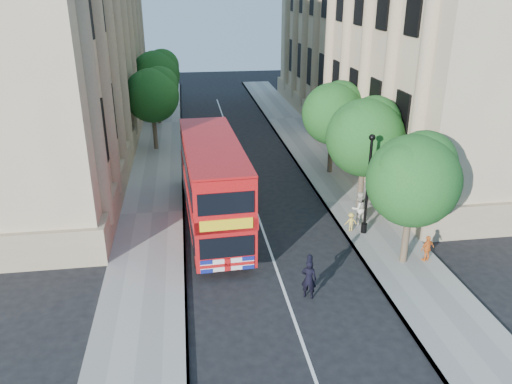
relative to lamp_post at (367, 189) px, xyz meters
name	(u,v)px	position (x,y,z in m)	size (l,w,h in m)	color
ground	(292,313)	(-5.00, -6.00, -2.51)	(120.00, 120.00, 0.00)	black
pavement_right	(352,202)	(0.75, 4.00, -2.45)	(3.50, 80.00, 0.12)	gray
pavement_left	(153,213)	(-10.75, 4.00, -2.45)	(3.50, 80.00, 0.12)	gray
building_right	(402,23)	(8.80, 18.00, 6.49)	(12.00, 38.00, 18.00)	tan
building_left	(38,27)	(-18.80, 18.00, 6.49)	(12.00, 38.00, 18.00)	tan
tree_right_near	(414,176)	(0.84, -2.97, 1.74)	(4.00, 4.00, 6.08)	#473828
tree_right_mid	(366,133)	(0.84, 3.03, 1.93)	(4.20, 4.20, 6.37)	#473828
tree_right_far	(334,110)	(0.84, 9.03, 1.80)	(4.00, 4.00, 6.15)	#473828
tree_left_far	(152,92)	(-10.96, 16.03, 1.93)	(4.00, 4.00, 6.30)	#473828
tree_left_back	(156,72)	(-10.96, 24.03, 2.20)	(4.20, 4.20, 6.65)	#473828
lamp_post	(367,189)	(0.00, 0.00, 0.00)	(0.32, 0.32, 5.16)	black
double_decker_bus	(213,184)	(-7.46, 1.67, 0.04)	(3.09, 10.10, 4.62)	#AD0C0D
box_van	(201,175)	(-7.90, 6.50, -1.25)	(1.94, 4.54, 2.57)	black
police_constable	(309,279)	(-4.12, -5.00, -1.66)	(0.62, 0.41, 1.69)	black
woman_pedestrian	(359,208)	(0.02, 1.02, -1.50)	(0.86, 0.67, 1.77)	beige
child_a	(427,248)	(1.85, -3.12, -1.77)	(0.73, 0.30, 1.25)	orange
child_b	(351,222)	(-0.60, 0.31, -1.90)	(0.63, 0.36, 0.98)	gold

